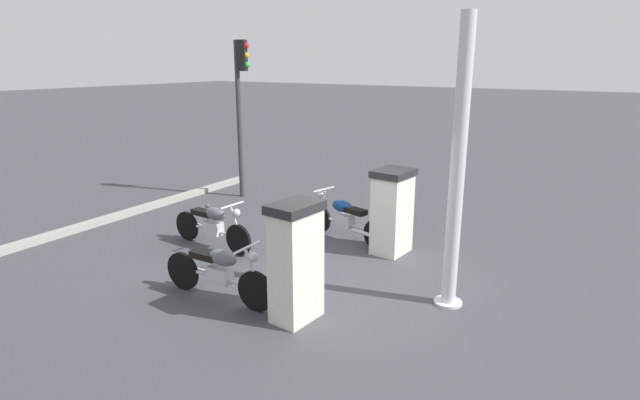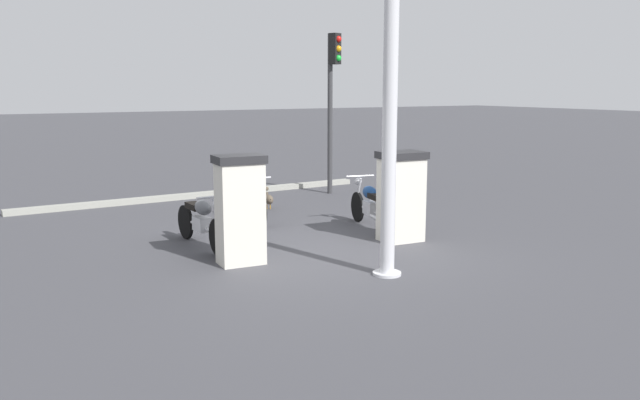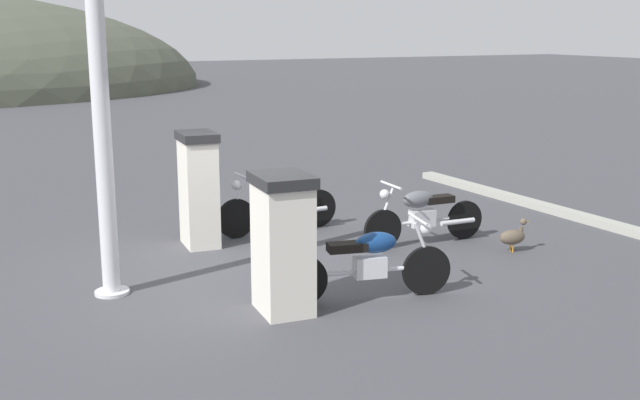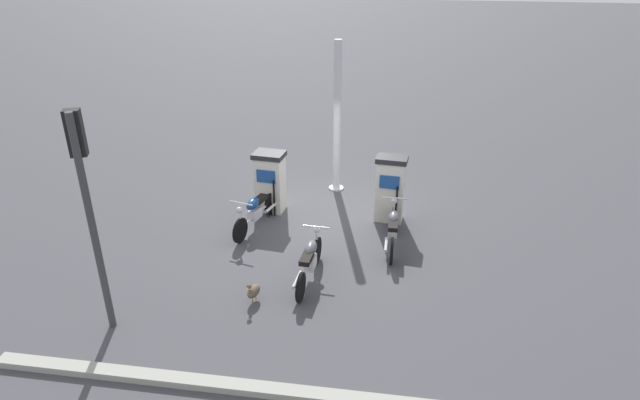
% 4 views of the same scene
% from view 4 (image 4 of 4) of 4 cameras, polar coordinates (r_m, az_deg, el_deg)
% --- Properties ---
extents(ground_plane, '(120.00, 120.00, 0.00)m').
position_cam_4_polar(ground_plane, '(13.09, 0.90, -1.65)').
color(ground_plane, '#424247').
extents(fuel_pump_near, '(0.66, 0.78, 1.53)m').
position_cam_4_polar(fuel_pump_near, '(13.11, -5.38, 2.02)').
color(fuel_pump_near, silver).
rests_on(fuel_pump_near, ground).
extents(fuel_pump_far, '(0.58, 0.75, 1.62)m').
position_cam_4_polar(fuel_pump_far, '(12.65, 7.55, 1.23)').
color(fuel_pump_far, silver).
rests_on(fuel_pump_far, ground).
extents(motorcycle_near_pump, '(2.02, 0.73, 0.93)m').
position_cam_4_polar(motorcycle_near_pump, '(12.39, -6.97, -1.13)').
color(motorcycle_near_pump, black).
rests_on(motorcycle_near_pump, ground).
extents(motorcycle_far_pump, '(1.97, 0.56, 0.93)m').
position_cam_4_polar(motorcycle_far_pump, '(11.69, 7.81, -2.93)').
color(motorcycle_far_pump, black).
rests_on(motorcycle_far_pump, ground).
extents(motorcycle_extra, '(1.93, 0.56, 0.92)m').
position_cam_4_polar(motorcycle_extra, '(10.45, -1.12, -6.42)').
color(motorcycle_extra, black).
rests_on(motorcycle_extra, ground).
extents(wandering_duck, '(0.46, 0.25, 0.47)m').
position_cam_4_polar(wandering_duck, '(10.05, -7.16, -9.66)').
color(wandering_duck, brown).
rests_on(wandering_duck, ground).
extents(roadside_traffic_light, '(0.40, 0.30, 3.84)m').
position_cam_4_polar(roadside_traffic_light, '(8.99, -23.88, 1.24)').
color(roadside_traffic_light, '#38383A').
rests_on(roadside_traffic_light, ground).
extents(canopy_support_pole, '(0.40, 0.40, 3.96)m').
position_cam_4_polar(canopy_support_pole, '(13.87, 1.84, 8.44)').
color(canopy_support_pole, silver).
rests_on(canopy_support_pole, ground).
extents(road_edge_kerb, '(0.55, 8.53, 0.12)m').
position_cam_4_polar(road_edge_kerb, '(8.39, -6.28, -19.56)').
color(road_edge_kerb, '#9E9E93').
rests_on(road_edge_kerb, ground).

